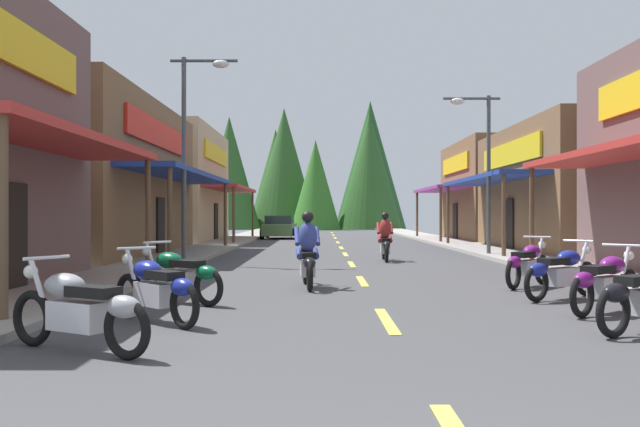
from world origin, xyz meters
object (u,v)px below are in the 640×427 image
motorcycle_parked_left_0 (78,308)px  rider_cruising_trailing (384,241)px  motorcycle_parked_right_3 (560,271)px  streetlamp_left (192,130)px  motorcycle_parked_left_2 (177,274)px  rider_cruising_lead (306,256)px  parked_car_curbside (278,227)px  streetlamp_right (478,151)px  motorcycle_parked_right_4 (526,263)px  motorcycle_parked_right_2 (604,281)px  motorcycle_parked_left_1 (154,288)px

motorcycle_parked_left_0 → rider_cruising_trailing: 15.56m
motorcycle_parked_right_3 → rider_cruising_trailing: (-2.20, 10.00, 0.17)m
streetlamp_left → motorcycle_parked_left_2: bearing=-81.4°
rider_cruising_lead → parked_car_curbside: (-2.20, 28.63, 0.03)m
streetlamp_right → motorcycle_parked_right_4: streetlamp_right is taller
streetlamp_right → motorcycle_parked_left_2: bearing=-121.8°
streetlamp_right → motorcycle_parked_right_3: size_ratio=3.22×
streetlamp_left → motorcycle_parked_left_0: streetlamp_left is taller
motorcycle_parked_left_0 → motorcycle_parked_left_2: 4.24m
streetlamp_left → motorcycle_parked_right_2: streetlamp_left is taller
streetlamp_right → motorcycle_parked_left_0: size_ratio=3.00×
streetlamp_right → motorcycle_parked_left_0: (-8.24, -17.15, -3.24)m
motorcycle_parked_left_0 → streetlamp_left: bearing=-54.3°
motorcycle_parked_right_3 → motorcycle_parked_left_2: 6.69m
streetlamp_right → motorcycle_parked_left_2: streetlamp_right is taller
streetlamp_right → motorcycle_parked_right_4: (-1.34, -10.23, -3.24)m
parked_car_curbside → streetlamp_right: bearing=-154.2°
streetlamp_right → rider_cruising_lead: (-5.88, -10.43, -3.07)m
rider_cruising_lead → motorcycle_parked_left_0: bearing=156.3°
motorcycle_parked_right_2 → motorcycle_parked_left_2: (-6.73, 1.18, 0.00)m
motorcycle_parked_right_3 → motorcycle_parked_right_4: same height
motorcycle_parked_right_3 → parked_car_curbside: bearing=65.0°
streetlamp_left → parked_car_curbside: bearing=86.6°
motorcycle_parked_right_4 → rider_cruising_trailing: size_ratio=0.81×
motorcycle_parked_right_2 → rider_cruising_lead: 5.87m
streetlamp_left → motorcycle_parked_left_0: size_ratio=3.26×
motorcycle_parked_right_2 → motorcycle_parked_right_4: 3.86m
rider_cruising_trailing → parked_car_curbside: 21.00m
motorcycle_parked_left_0 → rider_cruising_lead: (2.36, 6.72, 0.17)m
motorcycle_parked_right_3 → motorcycle_parked_left_1: bearing=165.5°
parked_car_curbside → rider_cruising_trailing: bearing=-165.7°
motorcycle_parked_right_4 → parked_car_curbside: 29.22m
motorcycle_parked_left_1 → parked_car_curbside: 33.28m
streetlamp_left → motorcycle_parked_left_1: (1.50, -11.26, -3.52)m
streetlamp_left → streetlamp_right: size_ratio=1.09×
motorcycle_parked_right_3 → motorcycle_parked_left_2: size_ratio=0.99×
motorcycle_parked_right_3 → motorcycle_parked_left_0: same height
motorcycle_parked_right_2 → motorcycle_parked_right_3: bearing=49.6°
streetlamp_left → rider_cruising_lead: bearing=-62.1°
streetlamp_left → parked_car_curbside: 22.30m
motorcycle_parked_left_0 → motorcycle_parked_right_3: bearing=-114.1°
motorcycle_parked_right_4 → motorcycle_parked_left_1: size_ratio=1.07×
rider_cruising_lead → motorcycle_parked_left_2: bearing=134.8°
motorcycle_parked_right_2 → motorcycle_parked_right_3: 1.78m
motorcycle_parked_left_1 → motorcycle_parked_left_0: bearing=127.0°
motorcycle_parked_left_0 → rider_cruising_lead: rider_cruising_lead is taller
motorcycle_parked_right_3 → motorcycle_parked_left_1: same height
parked_car_curbside → motorcycle_parked_right_2: bearing=-166.3°
streetlamp_right → rider_cruising_lead: size_ratio=2.65×
motorcycle_parked_right_3 → parked_car_curbside: 31.24m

